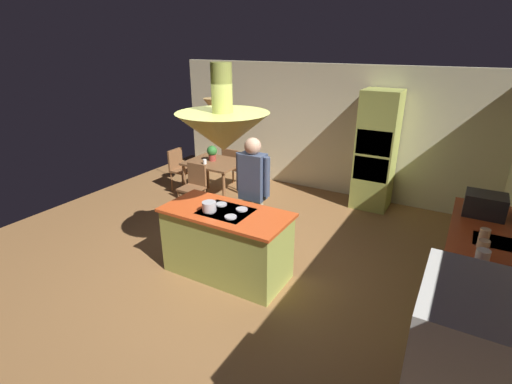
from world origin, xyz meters
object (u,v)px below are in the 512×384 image
Objects in this scene: potted_plant_on_table at (212,152)px; canister_sugar at (483,248)px; cup_on_table at (205,162)px; microwave_on_counter at (485,205)px; person_at_island at (253,189)px; chair_at_corner at (179,167)px; dining_table at (215,167)px; chair_by_back_wall at (233,165)px; kitchen_island at (227,243)px; oven_tower at (376,151)px; canister_flour at (482,257)px; canister_tea at (484,238)px; chair_facing_island at (194,184)px; cooking_pot_on_cooktop at (209,206)px.

canister_sugar reaches higher than potted_plant_on_table.
microwave_on_counter is at bearing -4.75° from cup_on_table.
chair_at_corner is at bearing 151.36° from person_at_island.
chair_by_back_wall reaches higher than dining_table.
potted_plant_on_table is (-1.77, 2.13, 0.46)m from kitchen_island.
dining_table is at bearing -157.79° from oven_tower.
canister_tea reaches higher than canister_flour.
oven_tower is (1.10, 3.24, 0.62)m from kitchen_island.
dining_table is at bearing 172.47° from microwave_on_counter.
chair_facing_island is 4.65m from canister_tea.
kitchen_island is 9.28× the size of cooking_pot_on_cooktop.
chair_by_back_wall reaches higher than cup_on_table.
canister_tea reaches higher than cooking_pot_on_cooktop.
dining_table is at bearing 90.00° from chair_by_back_wall.
microwave_on_counter is at bearing -7.53° from dining_table.
cooking_pot_on_cooktop reaches higher than potted_plant_on_table.
microwave_on_counter is (4.61, -0.38, 0.26)m from cup_on_table.
canister_flour is at bearing 6.60° from cooking_pot_on_cooktop.
cooking_pot_on_cooktop is at bearing -54.55° from potted_plant_on_table.
potted_plant_on_table is at bearing 159.37° from canister_sugar.
potted_plant_on_table reaches higher than chair_at_corner.
cup_on_table is at bearing 164.18° from canister_tea.
canister_tea is 1.21× the size of cooking_pot_on_cooktop.
kitchen_island is at bearing -51.01° from dining_table.
cup_on_table is (0.00, -0.25, -0.12)m from potted_plant_on_table.
canister_sugar is (2.84, 0.40, 0.54)m from kitchen_island.
chair_by_back_wall is at bearing 118.09° from cooking_pot_on_cooktop.
chair_facing_island is (0.00, -0.66, -0.15)m from dining_table.
oven_tower is 2.50× the size of chair_at_corner.
cup_on_table is 0.52× the size of canister_sugar.
cooking_pot_on_cooktop is at bearing -166.74° from canister_tea.
potted_plant_on_table is (-2.87, -1.11, -0.16)m from oven_tower.
canister_tea reaches higher than kitchen_island.
dining_table is at bearing 140.10° from person_at_island.
cooking_pot_on_cooktop is at bearing -140.91° from kitchen_island.
chair_facing_island is 4.58m from microwave_on_counter.
kitchen_island is at bearing -108.74° from oven_tower.
oven_tower is 7.24× the size of potted_plant_on_table.
potted_plant_on_table reaches higher than cup_on_table.
chair_by_back_wall is at bearing 83.48° from potted_plant_on_table.
kitchen_island reaches higher than dining_table.
potted_plant_on_table is 1.94× the size of canister_flour.
chair_facing_island is at bearing 164.87° from canister_flour.
potted_plant_on_table is at bearing 172.18° from microwave_on_counter.
chair_at_corner is at bearing 173.71° from microwave_on_counter.
microwave_on_counter is at bearing 0.70° from chair_facing_island.
canister_tea reaches higher than chair_facing_island.
oven_tower is 3.05m from dining_table.
dining_table is 0.61× the size of person_at_island.
kitchen_island reaches higher than chair_at_corner.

